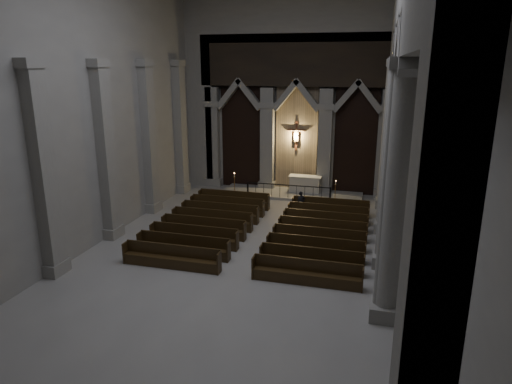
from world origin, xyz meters
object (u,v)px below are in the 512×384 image
candle_stand_right (335,198)px  pews (263,231)px  altar (305,184)px  altar_rail (288,190)px  candle_stand_left (235,190)px  worshipper (301,202)px

candle_stand_right → pews: bearing=-114.0°
pews → altar: bearing=84.5°
altar_rail → candle_stand_left: (-3.30, -0.02, -0.25)m
altar → candle_stand_right: (1.99, -1.58, -0.28)m
candle_stand_right → altar_rail: bearing=-179.2°
candle_stand_right → pews: candle_stand_right is taller
altar_rail → worshipper: 2.38m
altar → worshipper: worshipper is taller
altar_rail → pews: altar_rail is taller
altar → altar_rail: size_ratio=0.39×
candle_stand_left → candle_stand_right: size_ratio=1.06×
altar_rail → pews: size_ratio=0.53×
candle_stand_right → pews: (-2.74, -6.17, -0.08)m
candle_stand_right → worshipper: 2.69m
candle_stand_left → pews: candle_stand_left is taller
pews → candle_stand_right: bearing=66.0°
altar → pews: altar is taller
altar → worshipper: size_ratio=1.66×
altar_rail → pews: bearing=-90.0°
pews → worshipper: (1.12, 4.02, 0.30)m
altar_rail → candle_stand_left: size_ratio=3.37×
altar → candle_stand_right: candle_stand_right is taller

